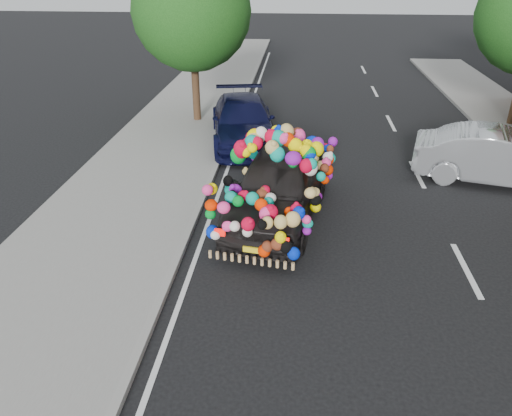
{
  "coord_description": "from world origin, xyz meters",
  "views": [
    {
      "loc": [
        0.05,
        -8.86,
        5.75
      ],
      "look_at": [
        -0.74,
        0.31,
        1.07
      ],
      "focal_mm": 35.0,
      "sensor_mm": 36.0,
      "label": 1
    }
  ],
  "objects": [
    {
      "name": "lane_markings",
      "position": [
        3.6,
        0.0,
        0.01
      ],
      "size": [
        6.0,
        50.0,
        0.01
      ],
      "primitive_type": null,
      "color": "silver",
      "rests_on": "ground"
    },
    {
      "name": "ground",
      "position": [
        0.0,
        0.0,
        0.0
      ],
      "size": [
        100.0,
        100.0,
        0.0
      ],
      "primitive_type": "plane",
      "color": "black",
      "rests_on": "ground"
    },
    {
      "name": "tree_near_sidewalk",
      "position": [
        -3.8,
        9.5,
        4.02
      ],
      "size": [
        4.2,
        4.2,
        6.13
      ],
      "color": "#332114",
      "rests_on": "ground"
    },
    {
      "name": "sidewalk",
      "position": [
        -4.3,
        0.0,
        0.06
      ],
      "size": [
        4.0,
        60.0,
        0.12
      ],
      "primitive_type": "cube",
      "color": "gray",
      "rests_on": "ground"
    },
    {
      "name": "kerb",
      "position": [
        -2.35,
        0.0,
        0.07
      ],
      "size": [
        0.15,
        60.0,
        0.13
      ],
      "primitive_type": "cube",
      "color": "gray",
      "rests_on": "ground"
    },
    {
      "name": "plush_art_car",
      "position": [
        -0.36,
        2.0,
        1.18
      ],
      "size": [
        3.11,
        5.3,
        2.28
      ],
      "rotation": [
        0.0,
        0.0,
        -0.17
      ],
      "color": "black",
      "rests_on": "ground"
    },
    {
      "name": "navy_sedan",
      "position": [
        -1.8,
        7.39,
        0.73
      ],
      "size": [
        2.86,
        5.32,
        1.46
      ],
      "primitive_type": "imported",
      "rotation": [
        0.0,
        0.0,
        0.17
      ],
      "color": "black",
      "rests_on": "ground"
    },
    {
      "name": "silver_hatchback",
      "position": [
        5.65,
        4.62,
        0.75
      ],
      "size": [
        4.8,
        2.65,
        1.5
      ],
      "primitive_type": "imported",
      "rotation": [
        0.0,
        0.0,
        1.33
      ],
      "color": "#A8ABB0",
      "rests_on": "ground"
    }
  ]
}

